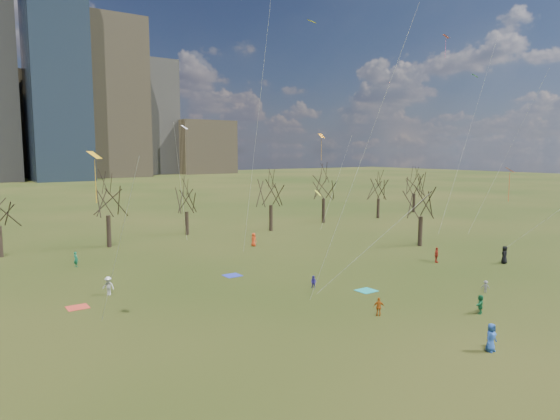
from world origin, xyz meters
TOP-DOWN VIEW (x-y plane):
  - ground at (0.00, 0.00)m, footprint 500.00×500.00m
  - bare_tree_row at (-0.09, 37.22)m, footprint 113.04×29.80m
  - blanket_teal at (5.68, 6.96)m, footprint 1.60×1.50m
  - blanket_navy at (-1.33, 18.30)m, footprint 1.60×1.50m
  - blanket_crimson at (-16.17, 16.40)m, footprint 1.60×1.50m
  - person_0 at (2.51, -6.92)m, footprint 0.87×0.58m
  - person_3 at (13.75, 0.73)m, footprint 0.71×0.79m
  - person_4 at (1.66, 1.58)m, footprint 0.87×0.76m
  - person_5 at (8.36, -2.33)m, footprint 1.40×0.94m
  - person_6 at (25.48, 6.12)m, footprint 1.12×0.98m
  - person_8 at (2.37, 10.19)m, footprint 0.64×0.69m
  - person_9 at (-13.20, 18.45)m, footprint 1.16×1.15m
  - person_10 at (19.84, 10.63)m, footprint 1.07×0.74m
  - person_12 at (8.37, 30.04)m, footprint 0.75×0.95m
  - person_13 at (-13.04, 30.93)m, footprint 0.60×0.69m
  - kites_airborne at (9.21, 15.24)m, footprint 55.30×35.57m

SIDE VIEW (x-z plane):
  - ground at x=0.00m, z-range 0.00..0.00m
  - blanket_teal at x=5.68m, z-range 0.00..0.03m
  - blanket_navy at x=-1.33m, z-range 0.00..0.03m
  - blanket_crimson at x=-16.17m, z-range 0.00..0.03m
  - person_3 at x=13.75m, z-range 0.00..1.07m
  - person_8 at x=2.37m, z-range 0.00..1.14m
  - person_4 at x=1.66m, z-range 0.00..1.41m
  - person_5 at x=8.36m, z-range 0.00..1.44m
  - person_9 at x=-13.20m, z-range 0.00..1.60m
  - person_13 at x=-13.04m, z-range 0.00..1.61m
  - person_10 at x=19.84m, z-range 0.00..1.68m
  - person_12 at x=8.37m, z-range 0.00..1.70m
  - person_0 at x=2.51m, z-range 0.00..1.76m
  - person_6 at x=25.48m, z-range 0.00..1.93m
  - bare_tree_row at x=-0.09m, z-range 1.37..10.87m
  - kites_airborne at x=9.21m, z-range -1.81..26.55m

